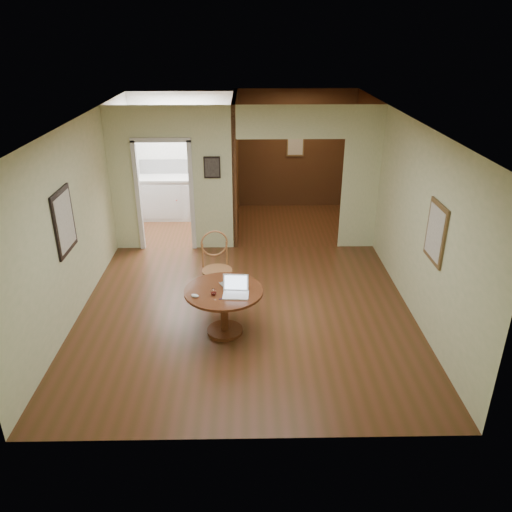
{
  "coord_description": "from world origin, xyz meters",
  "views": [
    {
      "loc": [
        0.03,
        -6.45,
        3.93
      ],
      "look_at": [
        0.15,
        -0.2,
        1.05
      ],
      "focal_mm": 35.0,
      "sensor_mm": 36.0,
      "label": 1
    }
  ],
  "objects_px": {
    "chair": "(216,262)",
    "open_laptop": "(236,289)",
    "closed_laptop": "(233,284)",
    "dining_table": "(224,301)"
  },
  "relations": [
    {
      "from": "dining_table",
      "to": "closed_laptop",
      "type": "relative_size",
      "value": 3.35
    },
    {
      "from": "dining_table",
      "to": "closed_laptop",
      "type": "distance_m",
      "value": 0.26
    },
    {
      "from": "chair",
      "to": "open_laptop",
      "type": "distance_m",
      "value": 1.16
    },
    {
      "from": "dining_table",
      "to": "chair",
      "type": "height_order",
      "value": "chair"
    },
    {
      "from": "chair",
      "to": "open_laptop",
      "type": "relative_size",
      "value": 3.11
    },
    {
      "from": "open_laptop",
      "to": "closed_laptop",
      "type": "distance_m",
      "value": 0.25
    },
    {
      "from": "closed_laptop",
      "to": "dining_table",
      "type": "bearing_deg",
      "value": -155.96
    },
    {
      "from": "dining_table",
      "to": "chair",
      "type": "bearing_deg",
      "value": 99.03
    },
    {
      "from": "closed_laptop",
      "to": "open_laptop",
      "type": "bearing_deg",
      "value": -105.11
    },
    {
      "from": "open_laptop",
      "to": "closed_laptop",
      "type": "bearing_deg",
      "value": 104.94
    }
  ]
}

